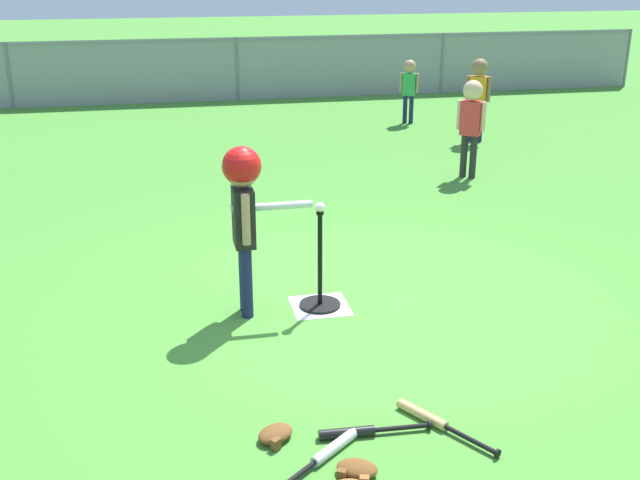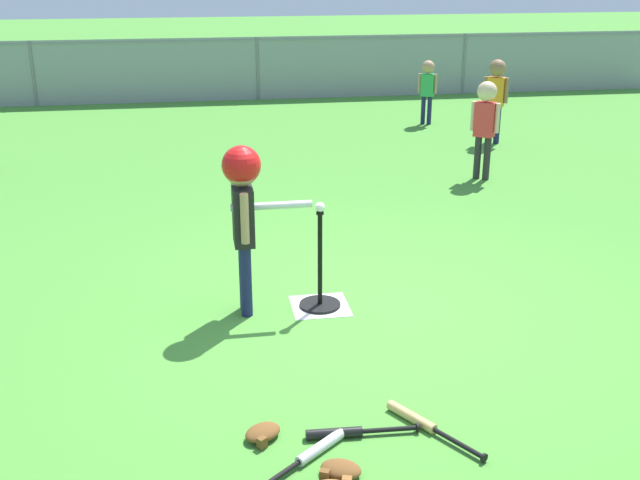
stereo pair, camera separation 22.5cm
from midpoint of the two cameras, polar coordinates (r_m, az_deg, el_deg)
The scene contains 14 objects.
ground_plane at distance 5.93m, azimuth 2.54°, elevation -5.41°, with size 60.00×60.00×0.00m, color #478C33.
home_plate at distance 6.04m, azimuth -1.07°, elevation -4.87°, with size 0.44×0.44×0.01m, color white.
batting_tee at distance 5.99m, azimuth -1.08°, elevation -3.77°, with size 0.32×0.32×0.77m.
baseball_on_tee at distance 5.74m, azimuth -1.12°, elevation 2.43°, with size 0.07×0.07×0.07m, color white.
batter_child at distance 5.63m, azimuth -6.79°, elevation 3.16°, with size 0.65×0.37×1.30m.
fielder_deep_right at distance 11.46m, azimuth 11.02°, elevation 10.87°, with size 0.30×0.25×1.19m.
fielder_deep_center at distance 12.62m, azimuth 6.06°, elevation 11.43°, with size 0.28×0.20×1.01m.
fielder_deep_left at distance 9.51m, azimuth 10.40°, elevation 8.98°, with size 0.29×0.25×1.18m.
spare_bat_silver at distance 4.35m, azimuth -1.07°, elevation -15.45°, with size 0.59×0.50×0.06m.
spare_bat_wood at distance 4.65m, azimuth 6.84°, elevation -13.01°, with size 0.42×0.63×0.06m.
spare_bat_black at distance 4.52m, azimuth 1.39°, elevation -13.94°, with size 0.65×0.09×0.06m.
glove_by_plate at distance 4.51m, azimuth -4.78°, elevation -14.07°, with size 0.27×0.26×0.07m.
glove_tossed_aside at distance 4.24m, azimuth 1.11°, elevation -16.52°, with size 0.27×0.24×0.07m.
outfield_fence at distance 14.75m, azimuth -6.57°, elevation 12.56°, with size 16.06×0.06×1.15m.
Camera 1 is at (-1.45, -5.16, 2.57)m, focal length 43.46 mm.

